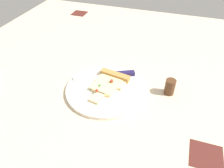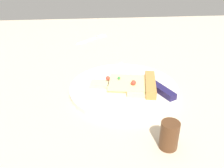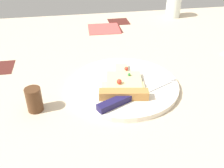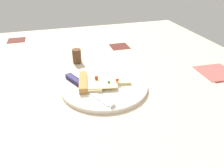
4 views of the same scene
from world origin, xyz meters
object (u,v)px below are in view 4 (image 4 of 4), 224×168
Objects in this scene: knife at (84,86)px; pepper_shaker at (77,56)px; plate at (104,85)px; pizza_slice at (96,82)px; napkin at (216,72)px.

pepper_shaker is at bearing -118.24° from knife.
pepper_shaker reaches higher than plate.
plate is at bearing -74.92° from pepper_shaker.
knife is at bearing -92.55° from pepper_shaker.
knife reaches higher than plate.
pepper_shaker is at bearing -161.16° from pizza_slice.
pepper_shaker is 56.13cm from napkin.
pizza_slice is 3.10× the size of pepper_shaker.
knife is 51.73cm from napkin.
napkin is (51.69, -1.00, -1.74)cm from knife.
pizza_slice reaches higher than napkin.
napkin is at bearing 153.20° from knife.
napkin is (47.22, -2.14, -1.93)cm from pizza_slice.
plate is 23.23cm from pepper_shaker.
napkin is at bearing -2.17° from plate.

